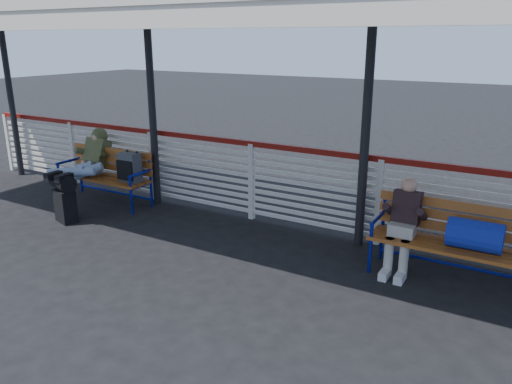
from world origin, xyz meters
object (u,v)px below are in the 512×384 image
Objects in this scene: luggage_stack at (64,196)px; bench_left at (114,170)px; bench_right at (463,235)px; traveler_man at (82,167)px; companion_person at (403,225)px.

bench_left is at bearing 105.62° from luggage_stack.
bench_right reaches higher than luggage_stack.
bench_left is 1.00× the size of bench_right.
companion_person is (5.25, 0.21, -0.09)m from traveler_man.
bench_right is at bearing 0.67° from companion_person.
bench_right is 1.10× the size of traveler_man.
companion_person reaches higher than bench_right.
companion_person is at bearing -1.51° from bench_left.
bench_left is 1.10× the size of traveler_man.
bench_right is 5.93m from traveler_man.
traveler_man is (-0.36, -0.34, 0.08)m from bench_left.
luggage_stack is 0.43× the size of bench_right.
luggage_stack is 0.81m from traveler_man.
bench_right is (5.56, -0.12, -0.01)m from bench_left.
luggage_stack is at bearing -170.75° from bench_right.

